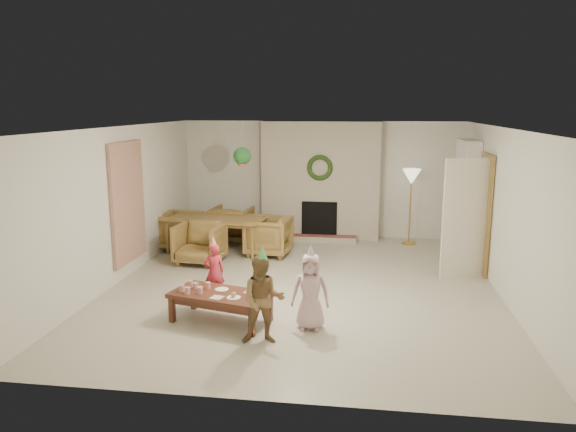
% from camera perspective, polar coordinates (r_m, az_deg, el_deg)
% --- Properties ---
extents(floor, '(7.00, 7.00, 0.00)m').
position_cam_1_polar(floor, '(8.80, 1.59, -7.29)').
color(floor, '#B7B29E').
rests_on(floor, ground).
extents(ceiling, '(7.00, 7.00, 0.00)m').
position_cam_1_polar(ceiling, '(8.34, 1.69, 9.21)').
color(ceiling, white).
rests_on(ceiling, wall_back).
extents(wall_back, '(7.00, 0.00, 7.00)m').
position_cam_1_polar(wall_back, '(11.92, 3.49, 3.84)').
color(wall_back, silver).
rests_on(wall_back, floor).
extents(wall_front, '(7.00, 0.00, 7.00)m').
position_cam_1_polar(wall_front, '(5.12, -2.70, -6.52)').
color(wall_front, silver).
rests_on(wall_front, floor).
extents(wall_left, '(0.00, 7.00, 7.00)m').
position_cam_1_polar(wall_left, '(9.29, -17.08, 1.18)').
color(wall_left, silver).
rests_on(wall_left, floor).
extents(wall_right, '(0.00, 7.00, 7.00)m').
position_cam_1_polar(wall_right, '(8.69, 21.71, 0.18)').
color(wall_right, silver).
rests_on(wall_right, floor).
extents(fireplace_mass, '(2.50, 0.40, 2.50)m').
position_cam_1_polar(fireplace_mass, '(11.72, 3.41, 3.71)').
color(fireplace_mass, '#593017').
rests_on(fireplace_mass, floor).
extents(fireplace_hearth, '(1.60, 0.30, 0.12)m').
position_cam_1_polar(fireplace_hearth, '(11.60, 3.20, -2.35)').
color(fireplace_hearth, maroon).
rests_on(fireplace_hearth, floor).
extents(fireplace_firebox, '(0.75, 0.12, 0.75)m').
position_cam_1_polar(fireplace_firebox, '(11.68, 3.29, -0.29)').
color(fireplace_firebox, black).
rests_on(fireplace_firebox, floor).
extents(fireplace_wreath, '(0.54, 0.10, 0.54)m').
position_cam_1_polar(fireplace_wreath, '(11.46, 3.34, 5.05)').
color(fireplace_wreath, '#1D3714').
rests_on(fireplace_wreath, fireplace_mass).
extents(floor_lamp_base, '(0.29, 0.29, 0.03)m').
position_cam_1_polar(floor_lamp_base, '(11.67, 12.46, -2.76)').
color(floor_lamp_base, gold).
rests_on(floor_lamp_base, floor).
extents(floor_lamp_post, '(0.03, 0.03, 1.40)m').
position_cam_1_polar(floor_lamp_post, '(11.52, 12.61, 0.68)').
color(floor_lamp_post, gold).
rests_on(floor_lamp_post, floor).
extents(floor_lamp_shade, '(0.37, 0.37, 0.31)m').
position_cam_1_polar(floor_lamp_shade, '(11.41, 12.76, 4.01)').
color(floor_lamp_shade, beige).
rests_on(floor_lamp_shade, floor_lamp_post).
extents(bookshelf_carcass, '(0.30, 1.00, 2.20)m').
position_cam_1_polar(bookshelf_carcass, '(10.90, 18.03, 1.78)').
color(bookshelf_carcass, white).
rests_on(bookshelf_carcass, floor).
extents(bookshelf_shelf_a, '(0.30, 0.92, 0.03)m').
position_cam_1_polar(bookshelf_shelf_a, '(11.01, 17.72, -1.56)').
color(bookshelf_shelf_a, white).
rests_on(bookshelf_shelf_a, bookshelf_carcass).
extents(bookshelf_shelf_b, '(0.30, 0.92, 0.03)m').
position_cam_1_polar(bookshelf_shelf_b, '(10.94, 17.85, 0.49)').
color(bookshelf_shelf_b, white).
rests_on(bookshelf_shelf_b, bookshelf_carcass).
extents(bookshelf_shelf_c, '(0.30, 0.92, 0.03)m').
position_cam_1_polar(bookshelf_shelf_c, '(10.87, 17.98, 2.56)').
color(bookshelf_shelf_c, white).
rests_on(bookshelf_shelf_c, bookshelf_carcass).
extents(bookshelf_shelf_d, '(0.30, 0.92, 0.03)m').
position_cam_1_polar(bookshelf_shelf_d, '(10.82, 18.11, 4.65)').
color(bookshelf_shelf_d, white).
rests_on(bookshelf_shelf_d, bookshelf_carcass).
extents(books_row_lower, '(0.20, 0.40, 0.24)m').
position_cam_1_polar(books_row_lower, '(10.84, 17.79, -1.01)').
color(books_row_lower, '#B82235').
rests_on(books_row_lower, bookshelf_shelf_a).
extents(books_row_mid, '(0.20, 0.44, 0.24)m').
position_cam_1_polar(books_row_mid, '(10.96, 17.75, 1.26)').
color(books_row_mid, '#265A8D').
rests_on(books_row_mid, bookshelf_shelf_b).
extents(books_row_upper, '(0.20, 0.36, 0.22)m').
position_cam_1_polar(books_row_upper, '(10.75, 18.01, 3.16)').
color(books_row_upper, '#A69923').
rests_on(books_row_upper, bookshelf_shelf_c).
extents(door_frame, '(0.05, 0.86, 2.04)m').
position_cam_1_polar(door_frame, '(9.87, 19.77, 0.23)').
color(door_frame, olive).
rests_on(door_frame, floor).
extents(door_leaf, '(0.77, 0.32, 2.00)m').
position_cam_1_polar(door_leaf, '(9.43, 17.97, -0.27)').
color(door_leaf, beige).
rests_on(door_leaf, floor).
extents(curtain_panel, '(0.06, 1.20, 2.00)m').
position_cam_1_polar(curtain_panel, '(9.45, -16.36, 1.39)').
color(curtain_panel, tan).
rests_on(curtain_panel, wall_left).
extents(dining_table, '(2.02, 1.27, 0.67)m').
position_cam_1_polar(dining_table, '(10.82, -7.42, -1.94)').
color(dining_table, olive).
rests_on(dining_table, floor).
extents(dining_chair_near, '(0.88, 0.90, 0.74)m').
position_cam_1_polar(dining_chair_near, '(10.06, -9.19, -2.81)').
color(dining_chair_near, olive).
rests_on(dining_chair_near, floor).
extents(dining_chair_far, '(0.88, 0.90, 0.74)m').
position_cam_1_polar(dining_chair_far, '(11.58, -5.89, -0.84)').
color(dining_chair_far, olive).
rests_on(dining_chair_far, floor).
extents(dining_chair_left, '(0.90, 0.88, 0.74)m').
position_cam_1_polar(dining_chair_left, '(11.15, -11.45, -1.49)').
color(dining_chair_left, olive).
rests_on(dining_chair_left, floor).
extents(dining_chair_right, '(0.90, 0.88, 0.74)m').
position_cam_1_polar(dining_chair_right, '(10.48, -2.06, -2.09)').
color(dining_chair_right, olive).
rests_on(dining_chair_right, floor).
extents(hanging_plant_cord, '(0.01, 0.01, 0.70)m').
position_cam_1_polar(hanging_plant_cord, '(10.05, -4.83, 7.56)').
color(hanging_plant_cord, tan).
rests_on(hanging_plant_cord, ceiling).
extents(hanging_plant_pot, '(0.16, 0.16, 0.12)m').
position_cam_1_polar(hanging_plant_pot, '(10.08, -4.80, 5.57)').
color(hanging_plant_pot, '#9E4733').
rests_on(hanging_plant_pot, hanging_plant_cord).
extents(hanging_plant_foliage, '(0.32, 0.32, 0.32)m').
position_cam_1_polar(hanging_plant_foliage, '(10.07, -4.81, 6.25)').
color(hanging_plant_foliage, '#17471E').
rests_on(hanging_plant_foliage, hanging_plant_pot).
extents(coffee_table_top, '(1.43, 0.96, 0.06)m').
position_cam_1_polar(coffee_table_top, '(7.35, -7.04, -8.17)').
color(coffee_table_top, '#50291A').
rests_on(coffee_table_top, floor).
extents(coffee_table_apron, '(1.30, 0.84, 0.08)m').
position_cam_1_polar(coffee_table_apron, '(7.37, -7.03, -8.68)').
color(coffee_table_apron, '#50291A').
rests_on(coffee_table_apron, floor).
extents(coffee_leg_fl, '(0.09, 0.09, 0.34)m').
position_cam_1_polar(coffee_leg_fl, '(7.51, -11.99, -9.53)').
color(coffee_leg_fl, '#50291A').
rests_on(coffee_leg_fl, floor).
extents(coffee_leg_fr, '(0.09, 0.09, 0.34)m').
position_cam_1_polar(coffee_leg_fr, '(6.94, -3.79, -11.09)').
color(coffee_leg_fr, '#50291A').
rests_on(coffee_leg_fr, floor).
extents(coffee_leg_bl, '(0.09, 0.09, 0.34)m').
position_cam_1_polar(coffee_leg_bl, '(7.92, -9.79, -8.32)').
color(coffee_leg_bl, '#50291A').
rests_on(coffee_leg_bl, floor).
extents(coffee_leg_br, '(0.09, 0.09, 0.34)m').
position_cam_1_polar(coffee_leg_br, '(7.38, -1.92, -9.65)').
color(coffee_leg_br, '#50291A').
rests_on(coffee_leg_br, floor).
extents(cup_a, '(0.09, 0.09, 0.09)m').
position_cam_1_polar(cup_a, '(7.46, -11.00, -7.39)').
color(cup_a, silver).
rests_on(cup_a, coffee_table_top).
extents(cup_b, '(0.09, 0.09, 0.09)m').
position_cam_1_polar(cup_b, '(7.61, -10.16, -6.96)').
color(cup_b, silver).
rests_on(cup_b, coffee_table_top).
extents(cup_c, '(0.09, 0.09, 0.09)m').
position_cam_1_polar(cup_c, '(7.35, -10.43, -7.64)').
color(cup_c, silver).
rests_on(cup_c, coffee_table_top).
extents(cup_d, '(0.09, 0.09, 0.09)m').
position_cam_1_polar(cup_d, '(7.51, -9.59, -7.20)').
color(cup_d, silver).
rests_on(cup_d, coffee_table_top).
extents(cup_e, '(0.09, 0.09, 0.09)m').
position_cam_1_polar(cup_e, '(7.34, -9.16, -7.62)').
color(cup_e, silver).
rests_on(cup_e, coffee_table_top).
extents(cup_f, '(0.09, 0.09, 0.09)m').
position_cam_1_polar(cup_f, '(7.51, -8.35, -7.17)').
color(cup_f, silver).
rests_on(cup_f, coffee_table_top).
extents(plate_a, '(0.22, 0.22, 0.01)m').
position_cam_1_polar(plate_a, '(7.46, -6.92, -7.59)').
color(plate_a, white).
rests_on(plate_a, coffee_table_top).
extents(plate_b, '(0.22, 0.22, 0.01)m').
position_cam_1_polar(plate_b, '(7.14, -5.69, -8.44)').
color(plate_b, white).
rests_on(plate_b, coffee_table_top).
extents(plate_c, '(0.22, 0.22, 0.01)m').
position_cam_1_polar(plate_c, '(7.22, -3.51, -8.18)').
color(plate_c, white).
rests_on(plate_c, coffee_table_top).
extents(food_scoop, '(0.09, 0.09, 0.07)m').
position_cam_1_polar(food_scoop, '(7.13, -5.69, -8.15)').
color(food_scoop, tan).
rests_on(food_scoop, plate_b).
extents(napkin_left, '(0.18, 0.18, 0.01)m').
position_cam_1_polar(napkin_left, '(7.17, -7.42, -8.41)').
color(napkin_left, '#DAA0A9').
rests_on(napkin_left, coffee_table_top).
extents(napkin_right, '(0.18, 0.18, 0.01)m').
position_cam_1_polar(napkin_right, '(7.33, -3.94, -7.89)').
color(napkin_right, '#DAA0A9').
rests_on(napkin_right, coffee_table_top).
extents(child_red, '(0.37, 0.34, 0.86)m').
position_cam_1_polar(child_red, '(8.10, -7.71, -5.86)').
color(child_red, '#AE2532').
rests_on(child_red, floor).
extents(party_hat_red, '(0.14, 0.14, 0.16)m').
position_cam_1_polar(party_hat_red, '(7.98, -7.80, -2.66)').
color(party_hat_red, '#F0B650').
rests_on(party_hat_red, child_red).
extents(child_plaid, '(0.58, 0.48, 1.09)m').
position_cam_1_polar(child_plaid, '(6.62, -2.62, -8.74)').
color(child_plaid, '#9D3E2A').
rests_on(child_plaid, floor).
extents(party_hat_plaid, '(0.15, 0.15, 0.18)m').
position_cam_1_polar(party_hat_plaid, '(6.44, -2.67, -3.88)').
color(party_hat_plaid, '#53C358').
rests_on(party_hat_plaid, child_plaid).
extents(child_pink, '(0.49, 0.32, 0.99)m').
position_cam_1_polar(child_pink, '(7.04, 2.35, -7.87)').
color(child_pink, beige).
rests_on(child_pink, floor).
extents(party_hat_pink, '(0.15, 0.15, 0.18)m').
position_cam_1_polar(party_hat_pink, '(6.89, 2.39, -3.66)').
color(party_hat_pink, '#B9B8C0').
rests_on(party_hat_pink, child_pink).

